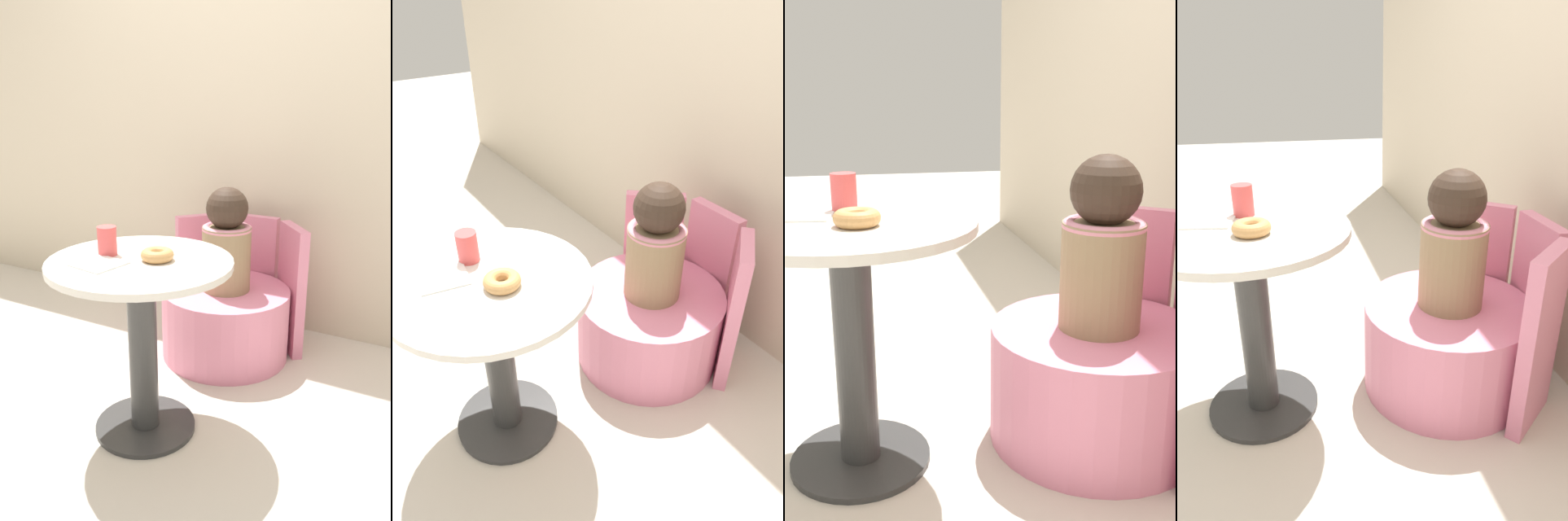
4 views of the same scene
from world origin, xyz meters
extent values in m
plane|color=beige|center=(0.00, 0.00, 0.00)|extent=(12.00, 12.00, 0.00)
cylinder|color=#333333|center=(0.04, -0.04, 0.01)|extent=(0.38, 0.38, 0.02)
cylinder|color=#333333|center=(0.04, -0.04, 0.33)|extent=(0.11, 0.11, 0.63)
cylinder|color=silver|center=(0.04, -0.04, 0.66)|extent=(0.65, 0.65, 0.02)
cylinder|color=pink|center=(0.04, 0.64, 0.17)|extent=(0.61, 0.61, 0.34)
cube|color=pink|center=(-0.21, 0.85, 0.32)|extent=(0.21, 0.23, 0.63)
cylinder|color=#937A56|center=(0.04, 0.64, 0.49)|extent=(0.23, 0.23, 0.30)
torus|color=pink|center=(0.04, 0.64, 0.64)|extent=(0.23, 0.23, 0.04)
sphere|color=#38281E|center=(0.04, 0.64, 0.73)|extent=(0.19, 0.19, 0.19)
torus|color=tan|center=(0.09, -0.01, 0.70)|extent=(0.11, 0.11, 0.04)
cylinder|color=#DB4C4C|center=(-0.10, -0.04, 0.73)|extent=(0.07, 0.07, 0.10)
cube|color=white|center=(-0.05, -0.15, 0.68)|extent=(0.17, 0.17, 0.01)
camera|label=1|loc=(1.01, -1.40, 1.21)|focal=35.00mm
camera|label=2|loc=(1.17, -0.42, 1.52)|focal=32.00mm
camera|label=3|loc=(1.55, -0.02, 0.99)|focal=42.00mm
camera|label=4|loc=(1.42, 0.07, 1.14)|focal=32.00mm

